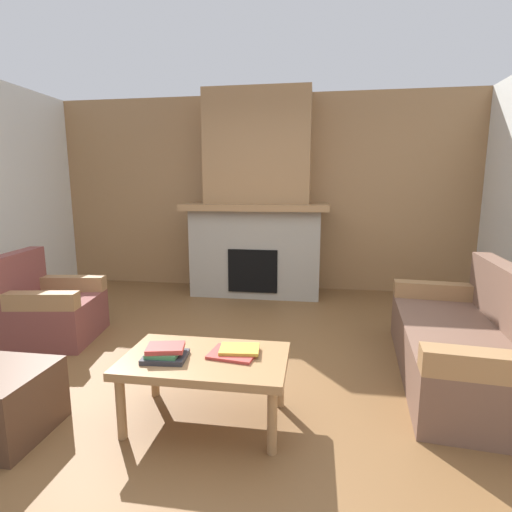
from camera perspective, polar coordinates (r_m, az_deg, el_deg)
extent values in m
plane|color=brown|center=(3.08, -7.46, -18.08)|extent=(9.00, 9.00, 0.00)
cube|color=#997047|center=(5.66, 0.73, 9.08)|extent=(6.00, 0.12, 2.70)
cube|color=gray|center=(5.33, 0.10, 0.63)|extent=(1.70, 0.70, 1.15)
cube|color=black|center=(5.04, -0.45, -2.16)|extent=(0.64, 0.08, 0.56)
cube|color=#997047|center=(5.21, 0.02, 7.23)|extent=(1.90, 0.82, 0.08)
cube|color=#997047|center=(5.38, 0.27, 15.59)|extent=(1.40, 0.50, 1.47)
cube|color=brown|center=(3.43, 27.68, -12.48)|extent=(1.02, 1.88, 0.40)
cube|color=#997047|center=(4.11, 25.45, -4.63)|extent=(0.85, 0.24, 0.15)
cube|color=#997047|center=(2.60, 32.33, -13.56)|extent=(0.85, 0.24, 0.15)
cube|color=brown|center=(4.25, -27.44, -8.21)|extent=(0.87, 0.87, 0.40)
cube|color=brown|center=(4.29, -31.58, -2.52)|extent=(0.26, 0.77, 0.45)
cube|color=#997047|center=(3.91, -29.82, -5.73)|extent=(0.77, 0.26, 0.15)
cube|color=#997047|center=(4.44, -25.92, -3.63)|extent=(0.77, 0.26, 0.15)
cube|color=#997047|center=(2.48, -7.44, -14.90)|extent=(1.00, 0.60, 0.05)
cylinder|color=#997047|center=(2.54, -19.16, -20.29)|extent=(0.06, 0.06, 0.38)
cylinder|color=#997047|center=(2.31, 2.38, -23.07)|extent=(0.06, 0.06, 0.38)
cylinder|color=#997047|center=(2.92, -14.64, -15.85)|extent=(0.06, 0.06, 0.38)
cylinder|color=#997047|center=(2.72, 3.55, -17.57)|extent=(0.06, 0.06, 0.38)
cube|color=#4C3323|center=(2.86, -33.27, -17.61)|extent=(0.52, 0.52, 0.40)
cube|color=#2D2D33|center=(2.48, -13.14, -14.17)|extent=(0.27, 0.22, 0.03)
cube|color=#3D7F4C|center=(2.47, -13.35, -13.55)|extent=(0.20, 0.18, 0.03)
cube|color=#B23833|center=(2.46, -13.12, -12.99)|extent=(0.25, 0.20, 0.03)
cube|color=#B23833|center=(2.47, -3.40, -14.09)|extent=(0.31, 0.25, 0.02)
cube|color=gold|center=(2.49, -2.43, -13.47)|extent=(0.26, 0.19, 0.02)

